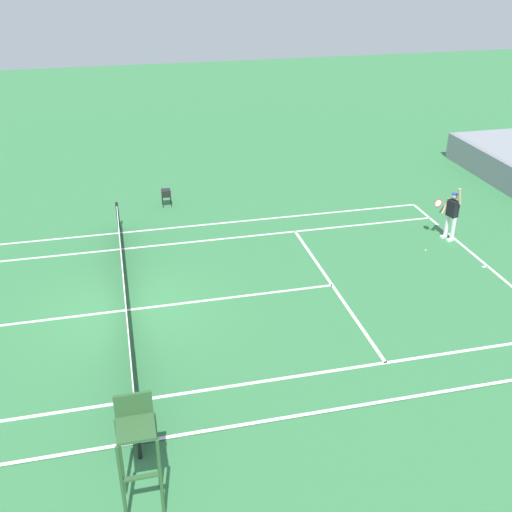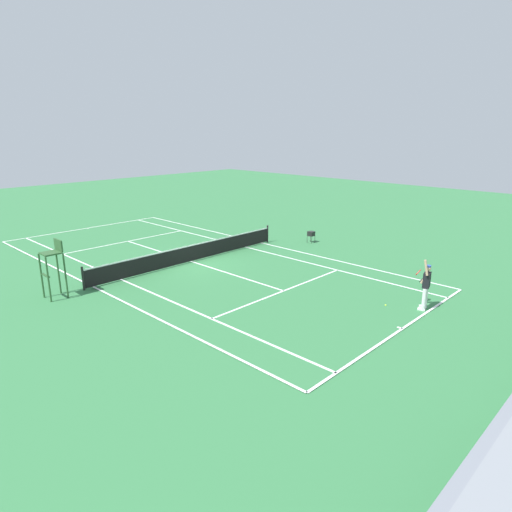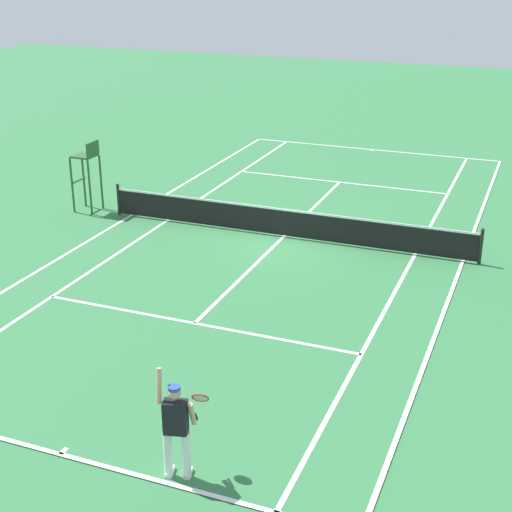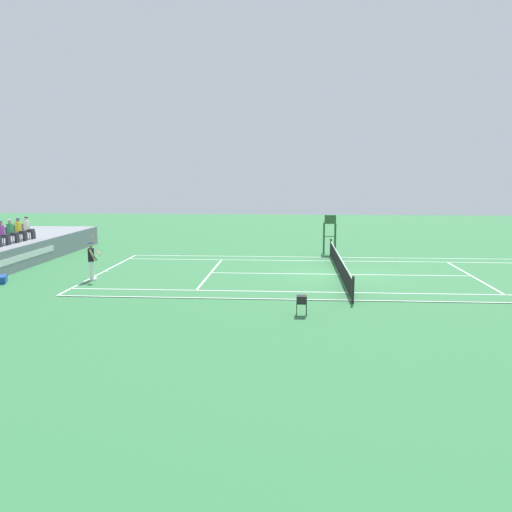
# 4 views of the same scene
# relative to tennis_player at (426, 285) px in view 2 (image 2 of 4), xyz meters

# --- Properties ---
(ground_plane) EXTENTS (80.00, 80.00, 0.00)m
(ground_plane) POSITION_rel_tennis_player_xyz_m (2.24, -11.64, -0.99)
(ground_plane) COLOR #337542
(court) EXTENTS (11.08, 23.88, 0.03)m
(court) POSITION_rel_tennis_player_xyz_m (2.24, -11.64, -0.98)
(court) COLOR #337542
(court) RESTS_ON ground
(net) EXTENTS (11.98, 0.10, 1.07)m
(net) POSITION_rel_tennis_player_xyz_m (2.24, -11.64, -0.47)
(net) COLOR black
(net) RESTS_ON ground
(tennis_player) EXTENTS (0.74, 0.76, 2.08)m
(tennis_player) POSITION_rel_tennis_player_xyz_m (0.00, 0.00, 0.00)
(tennis_player) COLOR white
(tennis_player) RESTS_ON ground
(tennis_ball) EXTENTS (0.07, 0.07, 0.07)m
(tennis_ball) POSITION_rel_tennis_player_xyz_m (0.69, -1.23, -0.96)
(tennis_ball) COLOR #D1E533
(tennis_ball) RESTS_ON ground
(umpire_chair) EXTENTS (0.77, 0.77, 2.44)m
(umpire_chair) POSITION_rel_tennis_player_xyz_m (9.33, -11.64, 0.56)
(umpire_chair) COLOR #2D562D
(umpire_chair) RESTS_ON ground
(ball_hopper) EXTENTS (0.36, 0.36, 0.70)m
(ball_hopper) POSITION_rel_tennis_player_xyz_m (-5.53, -9.65, -0.42)
(ball_hopper) COLOR black
(ball_hopper) RESTS_ON ground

